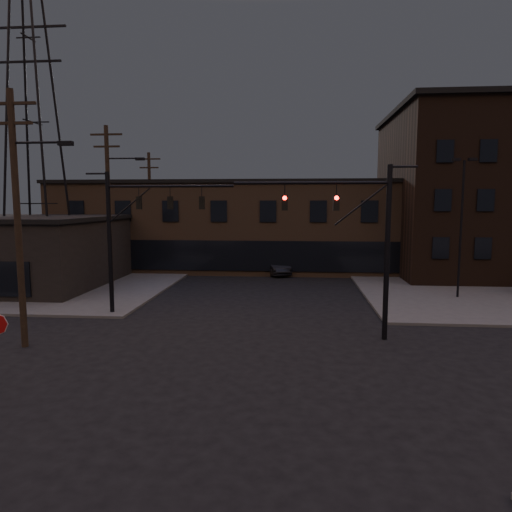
% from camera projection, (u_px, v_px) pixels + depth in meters
% --- Properties ---
extents(ground, '(140.00, 140.00, 0.00)m').
position_uv_depth(ground, '(232.00, 370.00, 17.29)').
color(ground, black).
rests_on(ground, ground).
extents(sidewalk_nw, '(30.00, 30.00, 0.15)m').
position_uv_depth(sidewalk_nw, '(24.00, 273.00, 40.96)').
color(sidewalk_nw, '#474744').
rests_on(sidewalk_nw, ground).
extents(building_row, '(40.00, 12.00, 8.00)m').
position_uv_depth(building_row, '(272.00, 227.00, 44.53)').
color(building_row, brown).
rests_on(building_row, ground).
extents(building_left, '(16.00, 12.00, 5.00)m').
position_uv_depth(building_left, '(0.00, 253.00, 34.57)').
color(building_left, black).
rests_on(building_left, ground).
extents(traffic_signal_near, '(7.12, 0.24, 8.00)m').
position_uv_depth(traffic_signal_near, '(362.00, 233.00, 20.70)').
color(traffic_signal_near, black).
rests_on(traffic_signal_near, ground).
extents(traffic_signal_far, '(7.12, 0.24, 8.00)m').
position_uv_depth(traffic_signal_far, '(132.00, 226.00, 25.21)').
color(traffic_signal_far, black).
rests_on(traffic_signal_far, ground).
extents(utility_pole_near, '(3.70, 0.28, 11.00)m').
position_uv_depth(utility_pole_near, '(19.00, 213.00, 19.41)').
color(utility_pole_near, black).
rests_on(utility_pole_near, ground).
extents(utility_pole_mid, '(3.70, 0.28, 11.50)m').
position_uv_depth(utility_pole_mid, '(110.00, 205.00, 31.34)').
color(utility_pole_mid, black).
rests_on(utility_pole_mid, ground).
extents(utility_pole_far, '(2.20, 0.28, 11.00)m').
position_uv_depth(utility_pole_far, '(150.00, 208.00, 43.34)').
color(utility_pole_far, black).
rests_on(utility_pole_far, ground).
extents(transmission_tower, '(7.00, 7.00, 25.00)m').
position_uv_depth(transmission_tower, '(33.00, 122.00, 35.21)').
color(transmission_tower, black).
rests_on(transmission_tower, ground).
extents(lot_light_a, '(1.50, 0.28, 9.14)m').
position_uv_depth(lot_light_a, '(462.00, 215.00, 29.37)').
color(lot_light_a, black).
rests_on(lot_light_a, ground).
extents(parked_car_lot_a, '(4.00, 1.64, 1.36)m').
position_uv_depth(parked_car_lot_a, '(443.00, 272.00, 36.37)').
color(parked_car_lot_a, black).
rests_on(parked_car_lot_a, sidewalk_ne).
extents(car_crossing, '(3.17, 4.91, 1.53)m').
position_uv_depth(car_crossing, '(275.00, 266.00, 40.30)').
color(car_crossing, black).
rests_on(car_crossing, ground).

